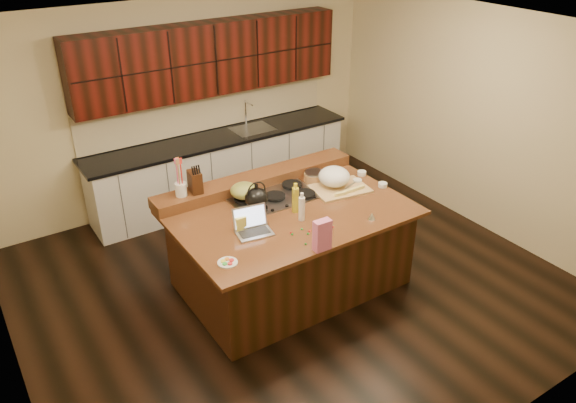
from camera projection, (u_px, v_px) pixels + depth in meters
room at (291, 172)px, 5.55m from camera, size 5.52×5.02×2.72m
island at (291, 248)px, 5.97m from camera, size 2.40×1.60×0.92m
back_ledge at (256, 180)px, 6.24m from camera, size 2.40×0.30×0.12m
cooktop at (275, 197)px, 5.96m from camera, size 0.92×0.52×0.05m
back_counter at (218, 132)px, 7.50m from camera, size 3.70×0.66×2.40m
kettle at (257, 198)px, 5.66m from camera, size 0.26×0.26×0.22m
green_bowl at (244, 191)px, 5.86m from camera, size 0.33×0.33×0.16m
laptop at (252, 225)px, 5.36m from camera, size 0.38×0.32×0.23m
oil_bottle at (295, 200)px, 5.66m from camera, size 0.07×0.07×0.27m
vinegar_bottle at (302, 209)px, 5.52m from camera, size 0.07×0.07×0.25m
wooden_tray at (336, 179)px, 6.14m from camera, size 0.65×0.52×0.24m
ramekin_a at (383, 185)px, 6.21m from camera, size 0.11×0.11×0.04m
ramekin_b at (362, 173)px, 6.48m from camera, size 0.13×0.13×0.04m
ramekin_c at (357, 181)px, 6.29m from camera, size 0.12×0.12×0.04m
strainer_bowl at (314, 177)px, 6.34m from camera, size 0.27×0.27×0.09m
kitchen_timer at (372, 216)px, 5.58m from camera, size 0.09×0.09×0.07m
pink_bag at (322, 235)px, 5.04m from camera, size 0.16×0.09×0.30m
candy_plate at (228, 263)px, 4.92m from camera, size 0.22×0.22×0.01m
package_box at (240, 224)px, 5.37m from camera, size 0.11×0.08×0.15m
utensil_crock at (181, 189)px, 5.75m from camera, size 0.15×0.15×0.14m
knife_block at (195, 182)px, 5.81m from camera, size 0.13×0.20×0.23m
gumdrop_0 at (325, 236)px, 5.29m from camera, size 0.02×0.02×0.02m
gumdrop_1 at (333, 226)px, 5.46m from camera, size 0.02×0.02×0.02m
gumdrop_2 at (333, 227)px, 5.44m from camera, size 0.02×0.02×0.02m
gumdrop_3 at (308, 234)px, 5.33m from camera, size 0.02×0.02×0.02m
gumdrop_4 at (323, 231)px, 5.38m from camera, size 0.02×0.02×0.02m
gumdrop_5 at (323, 236)px, 5.30m from camera, size 0.02×0.02×0.02m
gumdrop_6 at (331, 232)px, 5.36m from camera, size 0.02×0.02×0.02m
gumdrop_7 at (306, 244)px, 5.17m from camera, size 0.02×0.02×0.02m
gumdrop_8 at (291, 233)px, 5.35m from camera, size 0.02×0.02×0.02m
gumdrop_9 at (302, 229)px, 5.41m from camera, size 0.02×0.02×0.02m
gumdrop_10 at (310, 231)px, 5.37m from camera, size 0.02×0.02×0.02m
gumdrop_11 at (292, 234)px, 5.32m from camera, size 0.02×0.02×0.02m
gumdrop_12 at (324, 224)px, 5.48m from camera, size 0.02×0.02×0.02m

